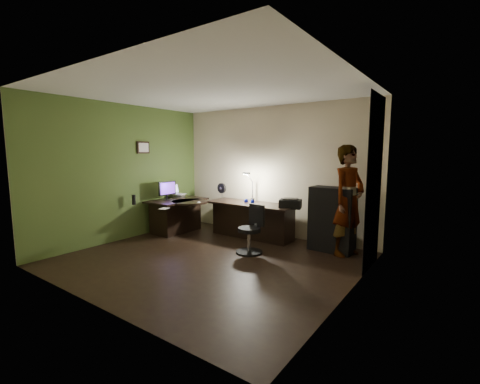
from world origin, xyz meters
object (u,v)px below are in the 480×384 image
Objects in this scene: desk_left at (177,216)px; monitor at (167,194)px; desk_right at (251,220)px; person at (348,201)px; cabinet at (332,219)px; office_chair at (249,229)px.

monitor is (-0.13, -0.17, 0.50)m from desk_left.
person is (1.96, 0.04, 0.58)m from desk_right.
cabinet is at bearing 11.26° from desk_left.
desk_left is 0.65× the size of desk_right.
cabinet is 3.49m from monitor.
desk_left is 1.09× the size of cabinet.
cabinet is 2.51× the size of monitor.
cabinet is at bearing 99.27° from person.
monitor is at bearing -157.44° from desk_right.
monitor is at bearing -164.04° from cabinet.
cabinet is at bearing 3.42° from desk_right.
monitor is at bearing -172.90° from office_chair.
office_chair is at bearing -4.60° from monitor.
monitor reaches higher than desk_right.
person is at bearing -7.29° from cabinet.
office_chair is (2.12, -0.32, 0.06)m from desk_left.
person reaches higher than monitor.
cabinet is at bearing 12.56° from monitor.
desk_left is 0.67× the size of person.
monitor reaches higher than desk_left.
desk_right is 4.21× the size of monitor.
desk_left is at bearing -160.95° from desk_right.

